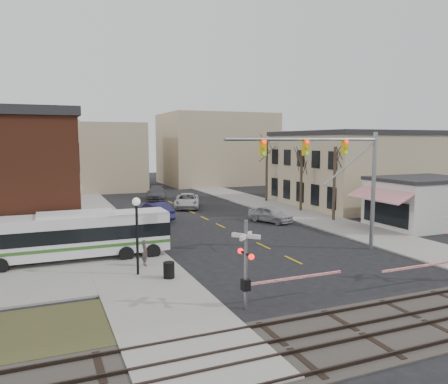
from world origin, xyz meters
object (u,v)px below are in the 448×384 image
(rr_crossing_west, at_px, (254,265))
(car_a, at_px, (270,214))
(pedestrian_near, at_px, (145,253))
(pedestrian_far, at_px, (112,240))
(car_c, at_px, (187,201))
(traffic_signal_mast, at_px, (338,166))
(street_lamp, at_px, (137,220))
(transit_bus, at_px, (76,235))
(car_d, at_px, (156,193))
(trash_bin, at_px, (169,270))
(car_b, at_px, (155,211))

(rr_crossing_west, relative_size, car_a, 1.29)
(pedestrian_near, distance_m, pedestrian_far, 3.89)
(pedestrian_near, bearing_deg, car_c, -30.43)
(traffic_signal_mast, height_order, street_lamp, traffic_signal_mast)
(transit_bus, relative_size, pedestrian_near, 7.28)
(traffic_signal_mast, bearing_deg, pedestrian_near, 172.75)
(traffic_signal_mast, xyz_separation_m, pedestrian_near, (-12.39, 1.58, -4.90))
(car_c, bearing_deg, street_lamp, -93.75)
(car_d, bearing_deg, car_c, -63.75)
(transit_bus, xyz_separation_m, pedestrian_far, (2.21, 0.61, -0.65))
(rr_crossing_west, xyz_separation_m, pedestrian_far, (-4.49, 11.66, -0.97))
(street_lamp, bearing_deg, car_d, 74.19)
(rr_crossing_west, xyz_separation_m, trash_bin, (-2.46, 5.23, -1.42))
(transit_bus, height_order, street_lamp, street_lamp)
(car_a, xyz_separation_m, pedestrian_far, (-15.13, -6.21, 0.26))
(car_c, xyz_separation_m, pedestrian_near, (-9.38, -21.00, 0.11))
(trash_bin, bearing_deg, pedestrian_far, 107.48)
(traffic_signal_mast, bearing_deg, car_c, 97.60)
(car_b, bearing_deg, trash_bin, 66.98)
(rr_crossing_west, bearing_deg, pedestrian_far, 111.05)
(car_a, bearing_deg, pedestrian_near, -168.48)
(transit_bus, bearing_deg, street_lamp, -58.22)
(traffic_signal_mast, bearing_deg, street_lamp, 179.80)
(transit_bus, relative_size, traffic_signal_mast, 1.01)
(transit_bus, distance_m, street_lamp, 5.58)
(trash_bin, relative_size, car_a, 0.20)
(traffic_signal_mast, distance_m, pedestrian_far, 15.46)
(traffic_signal_mast, relative_size, car_c, 1.97)
(car_b, bearing_deg, car_d, -116.17)
(car_b, relative_size, car_d, 0.89)
(street_lamp, relative_size, car_b, 0.84)
(car_c, distance_m, pedestrian_far, 20.40)
(transit_bus, xyz_separation_m, car_a, (17.34, 6.82, -0.91))
(car_a, relative_size, pedestrian_near, 2.80)
(street_lamp, xyz_separation_m, pedestrian_near, (0.73, 1.53, -2.28))
(street_lamp, xyz_separation_m, car_d, (8.63, 30.47, -2.35))
(traffic_signal_mast, xyz_separation_m, car_c, (-3.01, 22.58, -5.01))
(car_a, height_order, pedestrian_near, pedestrian_near)
(traffic_signal_mast, height_order, car_c, traffic_signal_mast)
(street_lamp, xyz_separation_m, car_a, (14.51, 11.39, -2.43))
(transit_bus, bearing_deg, car_c, 54.24)
(street_lamp, height_order, car_d, street_lamp)
(traffic_signal_mast, distance_m, car_b, 19.16)
(trash_bin, distance_m, car_c, 25.33)
(rr_crossing_west, relative_size, car_c, 0.99)
(traffic_signal_mast, xyz_separation_m, rr_crossing_west, (-9.25, -6.44, -3.83))
(car_c, relative_size, pedestrian_near, 3.66)
(street_lamp, xyz_separation_m, car_c, (10.11, 22.53, -2.38))
(rr_crossing_west, xyz_separation_m, pedestrian_near, (-3.14, 8.01, -1.08))
(trash_bin, xyz_separation_m, pedestrian_near, (-0.67, 2.79, 0.34))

